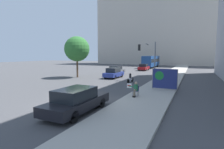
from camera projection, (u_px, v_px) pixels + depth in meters
ground_plane at (82, 103)px, 12.57m from camera, size 160.00×160.00×0.00m
sidewalk_curb at (168, 79)px, 24.36m from camera, size 3.56×90.00×0.16m
building_backdrop_far at (168, 30)px, 63.69m from camera, size 52.00×12.00×25.27m
seated_protester at (135, 89)px, 13.95m from camera, size 0.92×0.77×1.16m
pedestrian_behind at (169, 80)px, 17.42m from camera, size 0.34×0.34×1.66m
protest_banner at (164, 79)px, 16.60m from camera, size 2.36×0.06×1.98m
traffic_light_pole at (149, 54)px, 23.41m from camera, size 2.36×2.13×5.03m
parked_car_curbside at (77, 100)px, 10.45m from camera, size 1.90×4.77×1.49m
car_on_road_nearest at (114, 73)px, 26.50m from camera, size 1.77×4.13×1.55m
car_on_road_midblock at (116, 70)px, 31.78m from camera, size 1.88×4.15×1.49m
car_on_road_distant at (144, 67)px, 39.59m from camera, size 1.75×4.10×1.51m
city_bus_on_road at (151, 61)px, 48.92m from camera, size 2.51×11.62×3.23m
motorcycle_on_road at (130, 79)px, 21.80m from camera, size 0.28×2.14×1.22m
street_tree_near_curb at (77, 49)px, 26.86m from camera, size 3.85×3.85×6.33m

